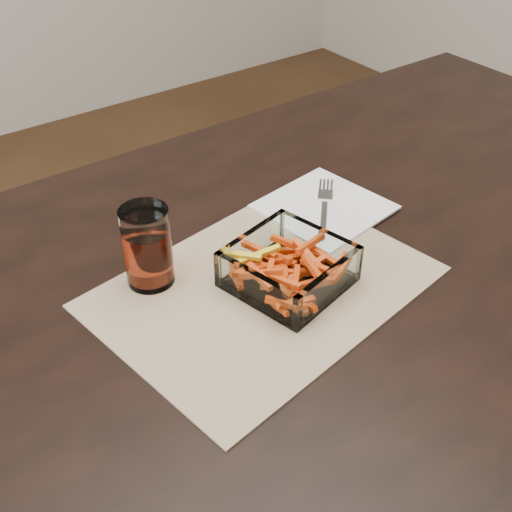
% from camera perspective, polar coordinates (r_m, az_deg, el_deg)
% --- Properties ---
extents(dining_table, '(1.60, 0.90, 0.75)m').
position_cam_1_polar(dining_table, '(1.06, 6.22, -2.64)').
color(dining_table, black).
rests_on(dining_table, ground).
extents(placemat, '(0.49, 0.39, 0.00)m').
position_cam_1_polar(placemat, '(0.91, 0.71, -2.75)').
color(placemat, tan).
rests_on(placemat, dining_table).
extents(glass_bowl, '(0.18, 0.18, 0.06)m').
position_cam_1_polar(glass_bowl, '(0.90, 2.91, -1.18)').
color(glass_bowl, white).
rests_on(glass_bowl, placemat).
extents(tumbler, '(0.07, 0.07, 0.12)m').
position_cam_1_polar(tumbler, '(0.90, -9.61, 0.61)').
color(tumbler, white).
rests_on(tumbler, placemat).
extents(napkin, '(0.21, 0.21, 0.00)m').
position_cam_1_polar(napkin, '(1.08, 6.10, 4.38)').
color(napkin, white).
rests_on(napkin, placemat).
extents(fork, '(0.14, 0.14, 0.00)m').
position_cam_1_polar(fork, '(1.07, 6.11, 4.47)').
color(fork, silver).
rests_on(fork, napkin).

